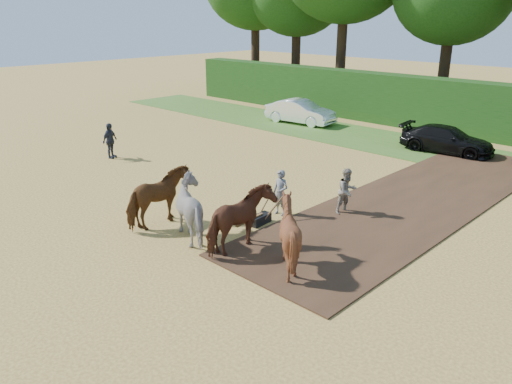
% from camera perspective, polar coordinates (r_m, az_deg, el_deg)
% --- Properties ---
extents(ground, '(120.00, 120.00, 0.00)m').
position_cam_1_polar(ground, '(14.71, -0.11, -6.35)').
color(ground, gold).
rests_on(ground, ground).
extents(earth_strip, '(4.50, 17.00, 0.05)m').
position_cam_1_polar(earth_strip, '(19.28, 17.92, -0.79)').
color(earth_strip, '#472D1C').
rests_on(earth_strip, ground).
extents(grass_verge, '(50.00, 5.00, 0.03)m').
position_cam_1_polar(grass_verge, '(26.01, 22.06, 3.89)').
color(grass_verge, '#38601E').
rests_on(grass_verge, ground).
extents(hedgerow, '(46.00, 1.60, 3.00)m').
position_cam_1_polar(hedgerow, '(29.85, 25.86, 8.18)').
color(hedgerow, '#14380F').
rests_on(hedgerow, ground).
extents(spectator_near, '(0.77, 0.90, 1.59)m').
position_cam_1_polar(spectator_near, '(17.16, 10.36, 0.10)').
color(spectator_near, '#B6AA8F').
rests_on(spectator_near, ground).
extents(spectator_far, '(0.77, 1.06, 1.67)m').
position_cam_1_polar(spectator_far, '(24.53, -16.34, 5.64)').
color(spectator_far, '#292D37').
rests_on(spectator_far, ground).
extents(plough_team, '(6.18, 4.74, 1.88)m').
position_cam_1_polar(plough_team, '(14.62, -4.10, -2.56)').
color(plough_team, brown).
rests_on(plough_team, ground).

